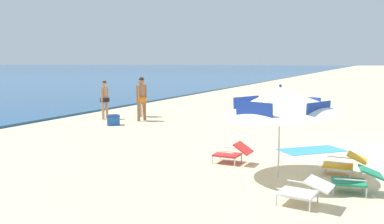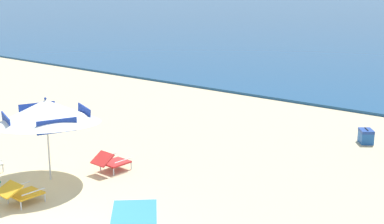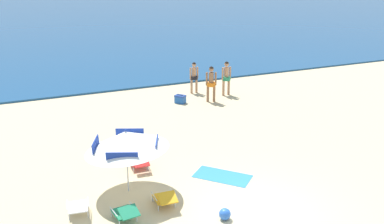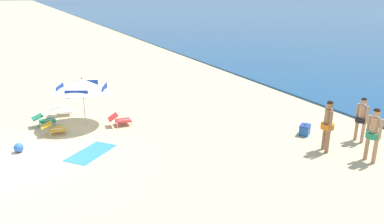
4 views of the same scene
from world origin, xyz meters
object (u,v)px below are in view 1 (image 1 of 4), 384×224
Objects in this scene: beach_umbrella_striped_main at (280,100)px; lounge_chair_beside_umbrella at (305,190)px; lounge_chair_under_umbrella at (344,163)px; lounge_chair_facing_sea at (233,152)px; person_standing_near_shore at (142,94)px; lounge_chair_spare_folded at (356,178)px; person_standing_beside at (105,97)px; cooler_box at (113,120)px; beach_towel at (312,150)px; person_wading_in at (141,96)px.

beach_umbrella_striped_main is 3.73× the size of lounge_chair_beside_umbrella.
beach_umbrella_striped_main is 2.00m from lounge_chair_under_umbrella.
person_standing_near_shore is at bearing 44.18° from lounge_chair_facing_sea.
lounge_chair_under_umbrella reaches higher than lounge_chair_spare_folded.
beach_umbrella_striped_main is at bearing -124.51° from person_standing_beside.
person_standing_near_shore is 2.95× the size of cooler_box.
person_standing_beside reaches higher than lounge_chair_beside_umbrella.
beach_towel is at bearing 22.89° from lounge_chair_under_umbrella.
person_standing_beside is (5.33, 10.06, 0.69)m from lounge_chair_under_umbrella.
person_wading_in is at bearing 45.07° from lounge_chair_beside_umbrella.
person_standing_beside is (7.65, 9.56, 0.68)m from lounge_chair_beside_umbrella.
lounge_chair_beside_umbrella is 0.56× the size of person_standing_beside.
person_standing_beside is 9.61m from beach_towel.
person_wading_in is at bearing 46.64° from lounge_chair_facing_sea.
beach_towel is at bearing -5.73° from beach_umbrella_striped_main.
lounge_chair_facing_sea is 9.23m from person_standing_beside.
person_standing_near_shore is (9.01, 8.52, 0.76)m from lounge_chair_beside_umbrella.
cooler_box is at bearing -173.62° from person_standing_near_shore.
lounge_chair_facing_sea reaches higher than cooler_box.
person_standing_beside is (5.30, 7.52, 0.69)m from lounge_chair_facing_sea.
person_standing_beside is (6.54, 10.33, 0.68)m from lounge_chair_spare_folded.
lounge_chair_beside_umbrella reaches higher than beach_towel.
beach_towel is (2.29, -1.56, -0.26)m from lounge_chair_facing_sea.
cooler_box is (-1.48, 0.41, -0.84)m from person_wading_in.
cooler_box is (4.00, 8.71, -0.07)m from lounge_chair_under_umbrella.
person_wading_in is 1.75m from cooler_box.
person_wading_in reaches higher than beach_towel.
cooler_box is (5.21, 8.99, -0.07)m from lounge_chair_spare_folded.
lounge_chair_under_umbrella is at bearing -114.63° from cooler_box.
person_wading_in is (6.18, 7.03, -0.60)m from beach_umbrella_striped_main.
lounge_chair_spare_folded is (-0.51, -1.56, -1.36)m from beach_umbrella_striped_main.
lounge_chair_spare_folded is 0.52× the size of person_wading_in.
lounge_chair_spare_folded is at bearing -167.04° from lounge_chair_under_umbrella.
beach_towel is at bearing 5.94° from lounge_chair_beside_umbrella.
lounge_chair_under_umbrella is 1.49× the size of cooler_box.
lounge_chair_under_umbrella is 0.50× the size of person_wading_in.
lounge_chair_beside_umbrella is 10.36m from cooler_box.
lounge_chair_beside_umbrella is at bearing -174.06° from beach_towel.
lounge_chair_under_umbrella is 2.54m from lounge_chair_facing_sea.
cooler_box is at bearing 52.47° from lounge_chair_beside_umbrella.
person_standing_beside reaches higher than cooler_box.
person_wading_in is at bearing -149.85° from person_standing_near_shore.
person_wading_in reaches higher than lounge_chair_under_umbrella.
beach_umbrella_striped_main is 1.93× the size of beach_towel.
lounge_chair_beside_umbrella is at bearing -138.96° from lounge_chair_facing_sea.
lounge_chair_facing_sea reaches higher than lounge_chair_beside_umbrella.
lounge_chair_facing_sea is 0.51× the size of beach_towel.
lounge_chair_spare_folded is 10.91m from person_wading_in.
person_standing_beside is at bearing 71.67° from beach_towel.
person_standing_beside is at bearing 94.87° from person_wading_in.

